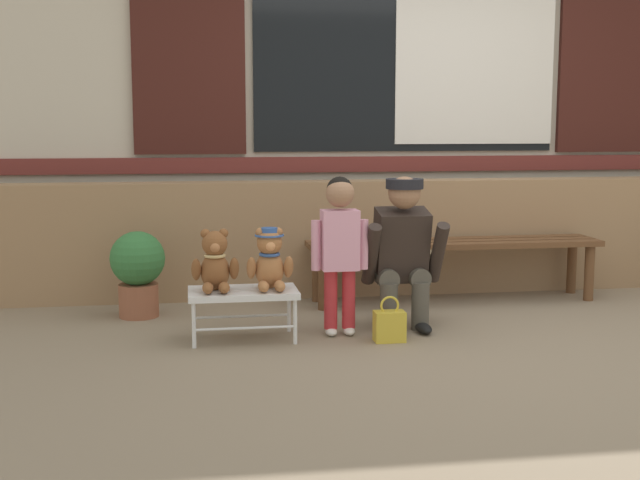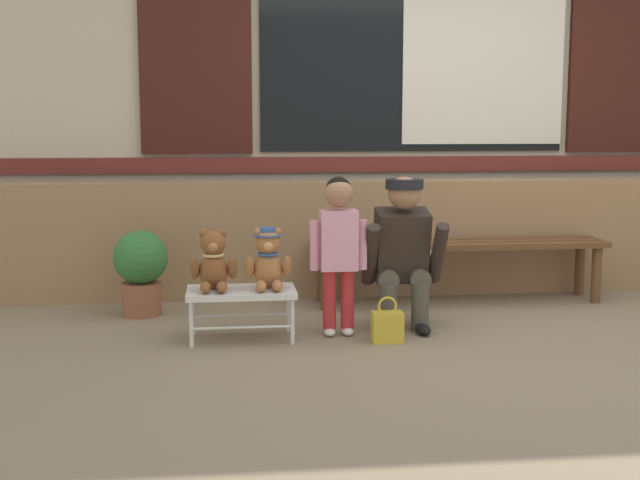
{
  "view_description": "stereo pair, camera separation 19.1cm",
  "coord_description": "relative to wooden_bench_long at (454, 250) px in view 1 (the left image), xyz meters",
  "views": [
    {
      "loc": [
        -1.7,
        -4.64,
        1.28
      ],
      "look_at": [
        -0.9,
        0.46,
        0.55
      ],
      "focal_mm": 47.06,
      "sensor_mm": 36.0,
      "label": 1
    },
    {
      "loc": [
        -1.51,
        -4.66,
        1.28
      ],
      "look_at": [
        -0.9,
        0.46,
        0.55
      ],
      "focal_mm": 47.06,
      "sensor_mm": 36.0,
      "label": 2
    }
  ],
  "objects": [
    {
      "name": "ground_plane",
      "position": [
        -0.16,
        -1.06,
        -0.37
      ],
      "size": [
        60.0,
        60.0,
        0.0
      ],
      "primitive_type": "plane",
      "color": "#84725B"
    },
    {
      "name": "brick_low_wall",
      "position": [
        -0.16,
        0.37,
        0.05
      ],
      "size": [
        7.45,
        0.25,
        0.85
      ],
      "primitive_type": "cube",
      "color": "#997551",
      "rests_on": "ground"
    },
    {
      "name": "shop_facade",
      "position": [
        -0.16,
        0.88,
        1.37
      ],
      "size": [
        7.6,
        0.26,
        3.47
      ],
      "color": "beige",
      "rests_on": "ground"
    },
    {
      "name": "wooden_bench_long",
      "position": [
        0.0,
        0.0,
        0.0
      ],
      "size": [
        2.1,
        0.4,
        0.44
      ],
      "color": "brown",
      "rests_on": "ground"
    },
    {
      "name": "small_display_bench",
      "position": [
        -1.56,
        -0.85,
        -0.11
      ],
      "size": [
        0.64,
        0.36,
        0.3
      ],
      "color": "silver",
      "rests_on": "ground"
    },
    {
      "name": "teddy_bear_plain",
      "position": [
        -1.72,
        -0.85,
        0.09
      ],
      "size": [
        0.28,
        0.26,
        0.36
      ],
      "color": "brown",
      "rests_on": "small_display_bench"
    },
    {
      "name": "teddy_bear_with_hat",
      "position": [
        -1.4,
        -0.85,
        0.1
      ],
      "size": [
        0.28,
        0.27,
        0.36
      ],
      "color": "#A86B3D",
      "rests_on": "small_display_bench"
    },
    {
      "name": "child_standing",
      "position": [
        -0.98,
        -0.83,
        0.22
      ],
      "size": [
        0.35,
        0.18,
        0.96
      ],
      "color": "#B7282D",
      "rests_on": "ground"
    },
    {
      "name": "adult_crouching",
      "position": [
        -0.56,
        -0.71,
        0.11
      ],
      "size": [
        0.5,
        0.49,
        0.95
      ],
      "color": "#4C473D",
      "rests_on": "ground"
    },
    {
      "name": "handbag_on_ground",
      "position": [
        -0.72,
        -1.03,
        -0.28
      ],
      "size": [
        0.18,
        0.11,
        0.27
      ],
      "color": "gold",
      "rests_on": "ground"
    },
    {
      "name": "potted_plant",
      "position": [
        -2.21,
        -0.15,
        -0.05
      ],
      "size": [
        0.36,
        0.36,
        0.57
      ],
      "color": "brown",
      "rests_on": "ground"
    }
  ]
}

